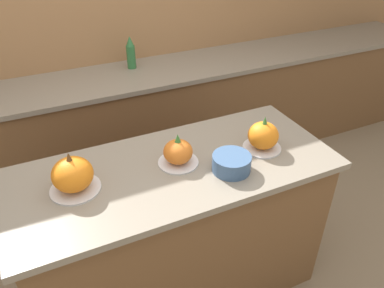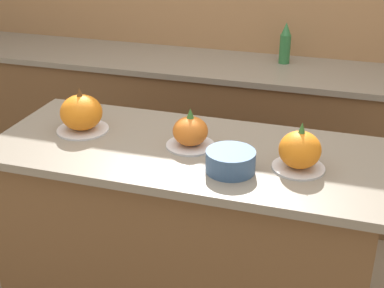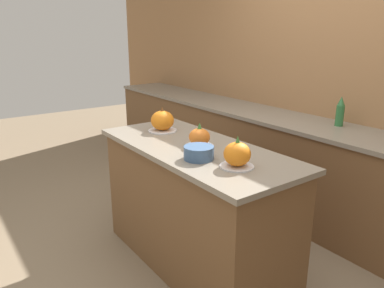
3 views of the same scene
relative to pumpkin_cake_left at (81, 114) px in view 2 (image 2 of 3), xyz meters
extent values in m
cube|color=brown|center=(0.47, -0.03, -0.55)|extent=(1.52, 0.62, 0.87)
cube|color=gray|center=(0.47, -0.03, -0.10)|extent=(1.58, 0.68, 0.03)
cube|color=brown|center=(0.47, 1.19, -0.56)|extent=(6.00, 0.56, 0.86)
cube|color=gray|center=(0.47, 1.19, -0.11)|extent=(6.00, 0.60, 0.03)
cylinder|color=silver|center=(0.00, 0.00, -0.07)|extent=(0.22, 0.22, 0.01)
ellipsoid|color=orange|center=(0.00, 0.00, 0.01)|extent=(0.18, 0.18, 0.15)
cone|color=brown|center=(0.00, 0.00, 0.10)|extent=(0.03, 0.03, 0.04)
cylinder|color=silver|center=(0.49, -0.01, -0.07)|extent=(0.20, 0.20, 0.01)
ellipsoid|color=orange|center=(0.49, -0.01, -0.01)|extent=(0.14, 0.14, 0.12)
cone|color=#38702D|center=(0.49, -0.01, 0.06)|extent=(0.03, 0.03, 0.04)
cylinder|color=silver|center=(0.94, -0.07, -0.07)|extent=(0.20, 0.20, 0.01)
ellipsoid|color=orange|center=(0.94, -0.07, 0.00)|extent=(0.16, 0.16, 0.14)
cone|color=#38702D|center=(0.94, -0.07, 0.09)|extent=(0.03, 0.03, 0.04)
cylinder|color=#2D6B38|center=(0.67, 1.32, -0.01)|extent=(0.07, 0.07, 0.17)
cone|color=#2D6B38|center=(0.67, 1.32, 0.12)|extent=(0.06, 0.06, 0.07)
cylinder|color=#3D5B84|center=(0.70, -0.17, -0.04)|extent=(0.18, 0.18, 0.08)
camera|label=1|loc=(-0.07, -1.38, 1.00)|focal=35.00mm
camera|label=2|loc=(1.08, -1.88, 0.86)|focal=50.00mm
camera|label=3|loc=(2.42, -1.47, 0.68)|focal=35.00mm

